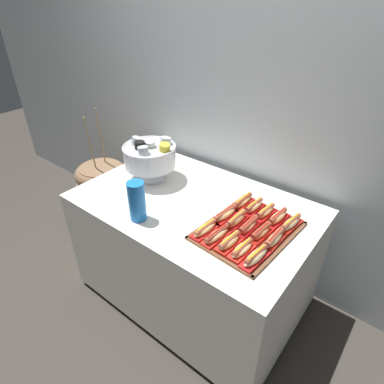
% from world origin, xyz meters
% --- Properties ---
extents(ground_plane, '(10.00, 10.00, 0.00)m').
position_xyz_m(ground_plane, '(0.00, 0.00, 0.00)').
color(ground_plane, '#38332D').
extents(back_wall, '(6.00, 0.10, 2.60)m').
position_xyz_m(back_wall, '(0.00, 0.55, 1.30)').
color(back_wall, '#B2BCC1').
rests_on(back_wall, ground_plane).
extents(buffet_table, '(1.39, 0.89, 0.78)m').
position_xyz_m(buffet_table, '(0.00, 0.00, 0.41)').
color(buffet_table, white).
rests_on(buffet_table, ground_plane).
extents(floor_vase, '(0.51, 0.51, 1.09)m').
position_xyz_m(floor_vase, '(-1.09, 0.14, 0.29)').
color(floor_vase, brown).
rests_on(floor_vase, ground_plane).
extents(serving_tray, '(0.44, 0.55, 0.01)m').
position_xyz_m(serving_tray, '(0.38, -0.04, 0.78)').
color(serving_tray, brown).
rests_on(serving_tray, buffet_table).
extents(hot_dog_0, '(0.07, 0.18, 0.06)m').
position_xyz_m(hot_dog_0, '(0.22, -0.19, 0.81)').
color(hot_dog_0, '#B21414').
rests_on(hot_dog_0, serving_tray).
extents(hot_dog_1, '(0.08, 0.18, 0.06)m').
position_xyz_m(hot_dog_1, '(0.30, -0.20, 0.81)').
color(hot_dog_1, red).
rests_on(hot_dog_1, serving_tray).
extents(hot_dog_2, '(0.08, 0.16, 0.06)m').
position_xyz_m(hot_dog_2, '(0.37, -0.20, 0.82)').
color(hot_dog_2, red).
rests_on(hot_dog_2, serving_tray).
extents(hot_dog_3, '(0.07, 0.16, 0.06)m').
position_xyz_m(hot_dog_3, '(0.45, -0.21, 0.81)').
color(hot_dog_3, red).
rests_on(hot_dog_3, serving_tray).
extents(hot_dog_4, '(0.08, 0.19, 0.06)m').
position_xyz_m(hot_dog_4, '(0.52, -0.21, 0.81)').
color(hot_dog_4, red).
rests_on(hot_dog_4, serving_tray).
extents(hot_dog_5, '(0.09, 0.19, 0.06)m').
position_xyz_m(hot_dog_5, '(0.23, -0.03, 0.81)').
color(hot_dog_5, red).
rests_on(hot_dog_5, serving_tray).
extents(hot_dog_6, '(0.06, 0.17, 0.06)m').
position_xyz_m(hot_dog_6, '(0.31, -0.03, 0.82)').
color(hot_dog_6, red).
rests_on(hot_dog_6, serving_tray).
extents(hot_dog_7, '(0.06, 0.17, 0.06)m').
position_xyz_m(hot_dog_7, '(0.38, -0.04, 0.82)').
color(hot_dog_7, red).
rests_on(hot_dog_7, serving_tray).
extents(hot_dog_8, '(0.07, 0.16, 0.06)m').
position_xyz_m(hot_dog_8, '(0.46, -0.04, 0.82)').
color(hot_dog_8, red).
rests_on(hot_dog_8, serving_tray).
extents(hot_dog_9, '(0.06, 0.17, 0.06)m').
position_xyz_m(hot_dog_9, '(0.53, -0.05, 0.81)').
color(hot_dog_9, red).
rests_on(hot_dog_9, serving_tray).
extents(hot_dog_10, '(0.07, 0.18, 0.06)m').
position_xyz_m(hot_dog_10, '(0.24, 0.14, 0.82)').
color(hot_dog_10, red).
rests_on(hot_dog_10, serving_tray).
extents(hot_dog_11, '(0.07, 0.17, 0.06)m').
position_xyz_m(hot_dog_11, '(0.32, 0.13, 0.81)').
color(hot_dog_11, '#B21414').
rests_on(hot_dog_11, serving_tray).
extents(hot_dog_12, '(0.07, 0.16, 0.06)m').
position_xyz_m(hot_dog_12, '(0.39, 0.13, 0.81)').
color(hot_dog_12, red).
rests_on(hot_dog_12, serving_tray).
extents(hot_dog_13, '(0.08, 0.18, 0.06)m').
position_xyz_m(hot_dog_13, '(0.47, 0.12, 0.82)').
color(hot_dog_13, '#B21414').
rests_on(hot_dog_13, serving_tray).
extents(hot_dog_14, '(0.08, 0.18, 0.06)m').
position_xyz_m(hot_dog_14, '(0.54, 0.12, 0.81)').
color(hot_dog_14, red).
rests_on(hot_dog_14, serving_tray).
extents(punch_bowl, '(0.34, 0.34, 0.28)m').
position_xyz_m(punch_bowl, '(-0.40, 0.05, 0.95)').
color(punch_bowl, silver).
rests_on(punch_bowl, buffet_table).
extents(cup_stack, '(0.09, 0.09, 0.23)m').
position_xyz_m(cup_stack, '(-0.14, -0.31, 0.89)').
color(cup_stack, blue).
rests_on(cup_stack, buffet_table).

